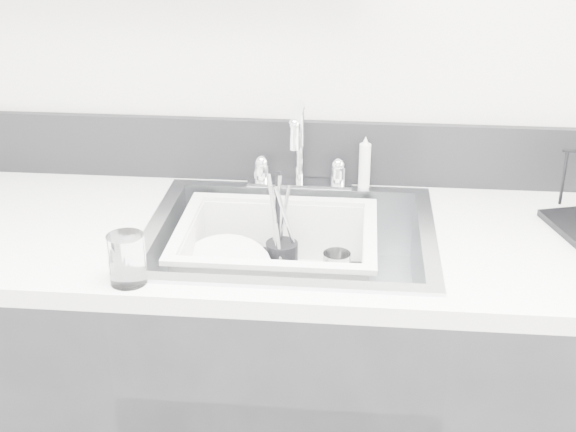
# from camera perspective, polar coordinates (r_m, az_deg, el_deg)

# --- Properties ---
(counter_run) EXTENTS (3.20, 0.62, 0.92)m
(counter_run) POSITION_cam_1_polar(r_m,az_deg,el_deg) (2.02, 0.14, -12.94)
(counter_run) COLOR black
(counter_run) RESTS_ON ground
(backsplash) EXTENTS (3.20, 0.02, 0.16)m
(backsplash) POSITION_cam_1_polar(r_m,az_deg,el_deg) (2.02, 0.94, 4.61)
(backsplash) COLOR black
(backsplash) RESTS_ON counter_run
(sink) EXTENTS (0.64, 0.52, 0.20)m
(sink) POSITION_cam_1_polar(r_m,az_deg,el_deg) (1.82, 0.15, -3.65)
(sink) COLOR silver
(sink) RESTS_ON counter_run
(faucet) EXTENTS (0.26, 0.18, 0.23)m
(faucet) POSITION_cam_1_polar(r_m,az_deg,el_deg) (1.98, 0.81, 3.56)
(faucet) COLOR silver
(faucet) RESTS_ON counter_run
(side_sprayer) EXTENTS (0.03, 0.03, 0.14)m
(side_sprayer) POSITION_cam_1_polar(r_m,az_deg,el_deg) (1.98, 5.47, 3.75)
(side_sprayer) COLOR silver
(side_sprayer) RESTS_ON counter_run
(wash_tub) EXTENTS (0.56, 0.51, 0.17)m
(wash_tub) POSITION_cam_1_polar(r_m,az_deg,el_deg) (1.82, -0.81, -3.23)
(wash_tub) COLOR silver
(wash_tub) RESTS_ON sink
(plate_stack) EXTENTS (0.27, 0.26, 0.10)m
(plate_stack) POSITION_cam_1_polar(r_m,az_deg,el_deg) (1.83, -4.27, -4.80)
(plate_stack) COLOR white
(plate_stack) RESTS_ON wash_tub
(utensil_cup) EXTENTS (0.08, 0.08, 0.25)m
(utensil_cup) POSITION_cam_1_polar(r_m,az_deg,el_deg) (1.87, -0.46, -2.97)
(utensil_cup) COLOR black
(utensil_cup) RESTS_ON wash_tub
(ladle) EXTENTS (0.24, 0.25, 0.07)m
(ladle) POSITION_cam_1_polar(r_m,az_deg,el_deg) (1.85, -1.17, -4.11)
(ladle) COLOR silver
(ladle) RESTS_ON wash_tub
(tumbler_in_tub) EXTENTS (0.08, 0.08, 0.09)m
(tumbler_in_tub) POSITION_cam_1_polar(r_m,az_deg,el_deg) (1.84, 3.46, -3.92)
(tumbler_in_tub) COLOR white
(tumbler_in_tub) RESTS_ON wash_tub
(tumbler_counter) EXTENTS (0.07, 0.07, 0.10)m
(tumbler_counter) POSITION_cam_1_polar(r_m,az_deg,el_deg) (1.58, -11.38, -3.02)
(tumbler_counter) COLOR white
(tumbler_counter) RESTS_ON counter_run
(bowl_small) EXTENTS (0.12, 0.12, 0.03)m
(bowl_small) POSITION_cam_1_polar(r_m,az_deg,el_deg) (1.79, 2.96, -5.92)
(bowl_small) COLOR white
(bowl_small) RESTS_ON wash_tub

